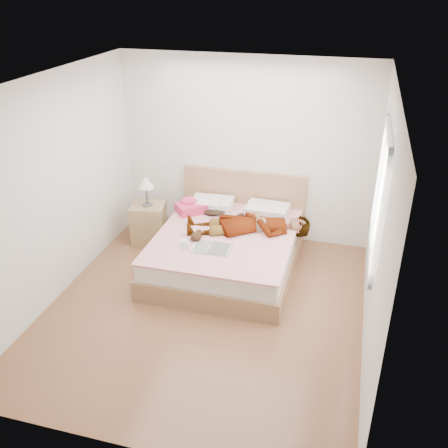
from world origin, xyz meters
name	(u,v)px	position (x,y,z in m)	size (l,w,h in m)	color
ground	(205,308)	(0.00, 0.00, 0.00)	(4.00, 4.00, 0.00)	#56301B
woman	(249,221)	(0.26, 1.16, 0.62)	(0.62, 1.65, 0.23)	white
hair	(217,208)	(-0.31, 1.61, 0.55)	(0.40, 0.49, 0.07)	black
phone	(221,201)	(-0.24, 1.56, 0.67)	(0.04, 0.09, 0.01)	silver
room_shell	(379,198)	(1.77, 0.30, 1.50)	(4.00, 4.00, 4.00)	white
bed	(228,246)	(0.00, 1.04, 0.28)	(1.80, 2.08, 1.00)	brown
towel	(191,206)	(-0.65, 1.46, 0.59)	(0.50, 0.49, 0.21)	#E23D5F
magazine	(211,248)	(-0.07, 0.52, 0.52)	(0.49, 0.34, 0.03)	white
coffee_mug	(184,244)	(-0.40, 0.46, 0.56)	(0.14, 0.12, 0.11)	white
plush_toy	(197,236)	(-0.31, 0.70, 0.57)	(0.15, 0.22, 0.11)	black
nightstand	(149,220)	(-1.27, 1.37, 0.34)	(0.55, 0.50, 1.01)	olive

